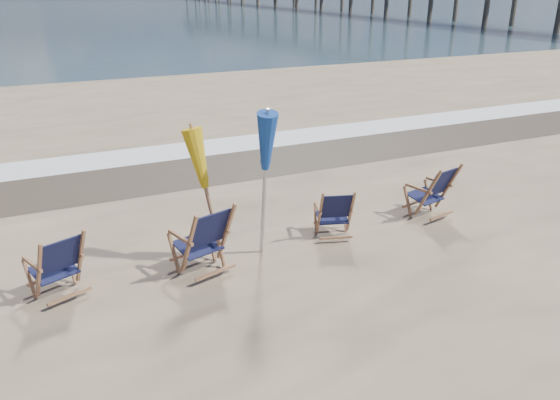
% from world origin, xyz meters
% --- Properties ---
extents(ocean, '(400.00, 400.00, 0.00)m').
position_xyz_m(ocean, '(0.00, 128.00, 0.00)').
color(ocean, '#344A57').
rests_on(ocean, ground).
extents(surf_foam, '(200.00, 1.40, 0.01)m').
position_xyz_m(surf_foam, '(0.00, 8.30, 0.00)').
color(surf_foam, silver).
rests_on(surf_foam, ground).
extents(wet_sand_strip, '(200.00, 2.60, 0.00)m').
position_xyz_m(wet_sand_strip, '(0.00, 6.80, 0.00)').
color(wet_sand_strip, '#42362A').
rests_on(wet_sand_strip, ground).
extents(beach_chair_0, '(0.86, 0.91, 1.00)m').
position_xyz_m(beach_chair_0, '(-2.88, 2.28, 0.50)').
color(beach_chair_0, '#121535').
rests_on(beach_chair_0, ground).
extents(beach_chair_1, '(0.91, 0.97, 1.12)m').
position_xyz_m(beach_chair_1, '(-0.90, 2.07, 0.56)').
color(beach_chair_1, '#121535').
rests_on(beach_chair_1, ground).
extents(beach_chair_2, '(0.75, 0.80, 0.91)m').
position_xyz_m(beach_chair_2, '(1.26, 2.19, 0.45)').
color(beach_chair_2, '#121535').
rests_on(beach_chair_2, ground).
extents(beach_chair_3, '(0.82, 0.88, 1.03)m').
position_xyz_m(beach_chair_3, '(3.36, 2.34, 0.52)').
color(beach_chair_3, '#121535').
rests_on(beach_chair_3, ground).
extents(umbrella_yellow, '(0.30, 0.30, 2.09)m').
position_xyz_m(umbrella_yellow, '(-1.07, 2.28, 1.57)').
color(umbrella_yellow, '#926241').
rests_on(umbrella_yellow, ground).
extents(umbrella_blue, '(0.30, 0.30, 2.35)m').
position_xyz_m(umbrella_blue, '(-0.28, 2.14, 1.81)').
color(umbrella_blue, '#A5A5AD').
rests_on(umbrella_blue, ground).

